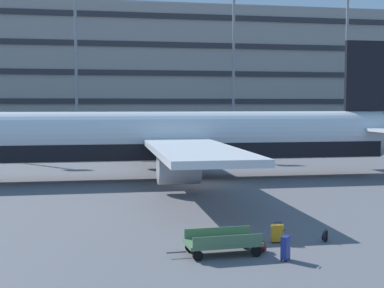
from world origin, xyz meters
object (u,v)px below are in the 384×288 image
(suitcase_red, at_px, (285,247))
(backpack_navy, at_px, (263,247))
(backpack_laid_flat, at_px, (325,236))
(backpack_purple, at_px, (245,236))
(airliner, at_px, (165,139))
(baggage_cart, at_px, (223,242))
(suitcase_orange, at_px, (277,233))

(suitcase_red, bearing_deg, backpack_navy, 113.50)
(backpack_laid_flat, bearing_deg, backpack_purple, 169.48)
(airliner, relative_size, baggage_cart, 11.62)
(suitcase_red, bearing_deg, backpack_purple, 104.19)
(airliner, height_order, suitcase_red, airliner)
(suitcase_red, relative_size, baggage_cart, 0.31)
(backpack_purple, relative_size, baggage_cart, 0.16)
(suitcase_orange, distance_m, baggage_cart, 2.67)
(airliner, xyz_separation_m, backpack_laid_flat, (3.76, -18.12, -2.61))
(suitcase_red, distance_m, baggage_cart, 2.19)
(backpack_purple, relative_size, backpack_navy, 1.12)
(suitcase_orange, relative_size, backpack_purple, 1.52)
(airliner, distance_m, suitcase_orange, 18.20)
(airliner, xyz_separation_m, baggage_cart, (-0.48, -19.07, -2.41))
(airliner, distance_m, backpack_laid_flat, 18.69)
(airliner, xyz_separation_m, suitcase_red, (1.44, -20.14, -2.40))
(backpack_laid_flat, xyz_separation_m, baggage_cart, (-4.25, -0.95, 0.20))
(suitcase_orange, bearing_deg, baggage_cart, -154.57)
(airliner, bearing_deg, backpack_purple, -87.43)
(backpack_navy, distance_m, baggage_cart, 1.48)
(suitcase_red, distance_m, backpack_purple, 2.65)
(suitcase_orange, bearing_deg, airliner, 96.15)
(airliner, distance_m, backpack_purple, 17.78)
(airliner, bearing_deg, backpack_laid_flat, -78.27)
(suitcase_red, distance_m, suitcase_orange, 2.27)
(backpack_laid_flat, xyz_separation_m, backpack_navy, (-2.78, -0.96, -0.02))
(suitcase_orange, xyz_separation_m, backpack_purple, (-1.14, 0.35, -0.14))
(airliner, relative_size, backpack_laid_flat, 73.96)
(suitcase_red, relative_size, suitcase_orange, 1.27)
(suitcase_red, bearing_deg, suitcase_orange, 77.35)
(suitcase_orange, relative_size, backpack_navy, 1.71)
(backpack_laid_flat, relative_size, backpack_navy, 1.10)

